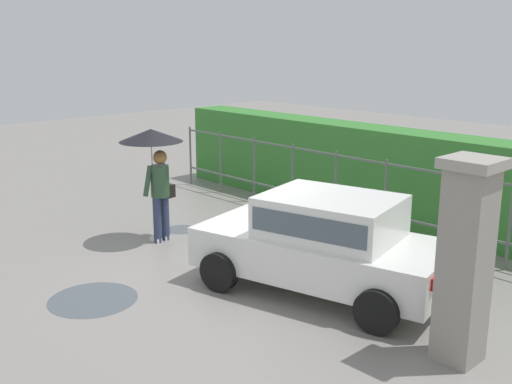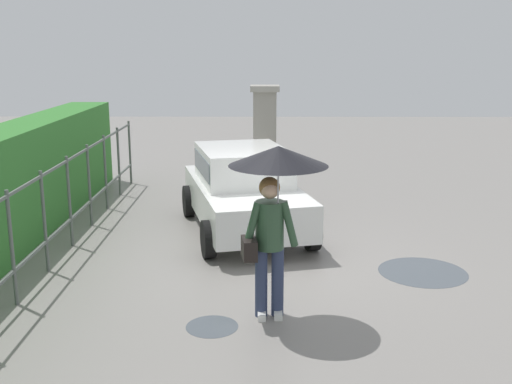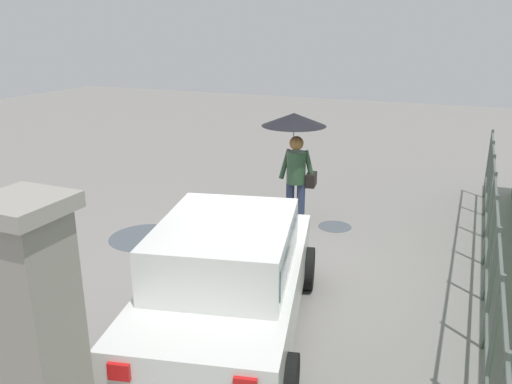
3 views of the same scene
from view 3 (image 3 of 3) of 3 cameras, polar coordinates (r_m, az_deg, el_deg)
name	(u,v)px [view 3 (image 3 of 3)]	position (r m, az deg, el deg)	size (l,w,h in m)	color
ground_plane	(247,272)	(7.83, -1.06, -8.93)	(40.00, 40.00, 0.00)	gray
car	(228,273)	(6.02, -3.12, -9.05)	(3.98, 2.53, 1.48)	white
pedestrian	(295,139)	(9.12, 4.39, 5.93)	(1.15, 1.15, 2.11)	#2D3856
gate_pillar	(42,345)	(4.34, -22.80, -15.49)	(0.60, 0.60, 2.42)	gray
fence_section	(491,262)	(6.86, 24.74, -7.11)	(10.83, 0.05, 1.50)	#59605B
puddle_near	(146,237)	(9.26, -12.21, -4.97)	(1.29, 1.29, 0.00)	#4C545B
puddle_far	(335,227)	(9.64, 8.79, -3.83)	(0.62, 0.62, 0.00)	#4C545B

